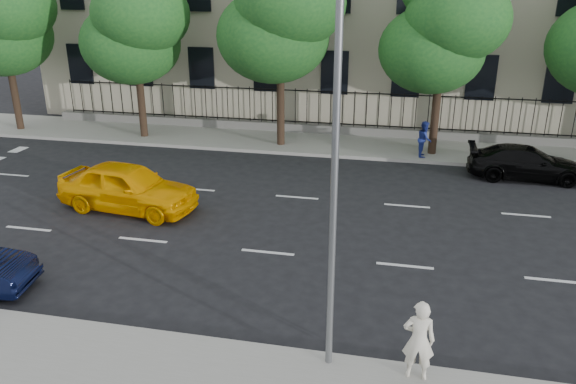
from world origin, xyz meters
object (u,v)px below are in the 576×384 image
street_light (340,122)px  black_sedan (526,163)px  yellow_taxi (128,187)px  woman_near (419,340)px

street_light → black_sedan: bearing=64.4°
street_light → yellow_taxi: 11.16m
yellow_taxi → woman_near: bearing=-118.6°
black_sedan → woman_near: 14.03m
street_light → yellow_taxi: bearing=141.2°
street_light → black_sedan: size_ratio=1.77×
street_light → black_sedan: (6.09, 12.71, -4.49)m
street_light → black_sedan: 14.79m
yellow_taxi → street_light: bearing=-121.5°
street_light → woman_near: size_ratio=4.63×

